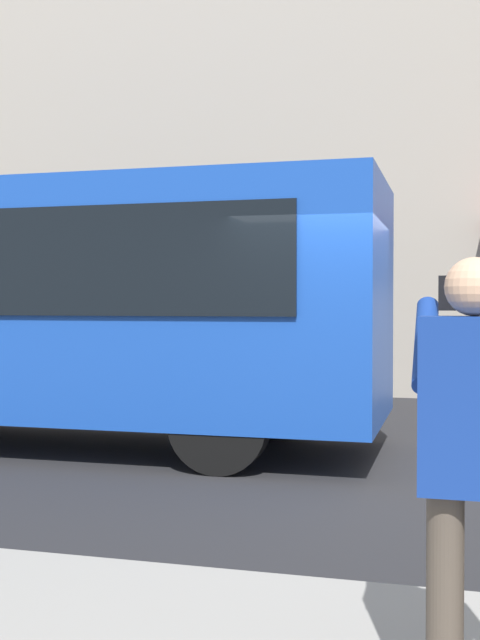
# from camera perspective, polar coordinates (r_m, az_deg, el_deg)

# --- Properties ---
(ground_plane) EXTENTS (60.00, 60.00, 0.00)m
(ground_plane) POSITION_cam_1_polar(r_m,az_deg,el_deg) (8.08, 9.12, -10.77)
(ground_plane) COLOR #232326
(building_facade_far) EXTENTS (28.00, 1.55, 12.00)m
(building_facade_far) POSITION_cam_1_polar(r_m,az_deg,el_deg) (15.30, 12.08, 17.58)
(building_facade_far) COLOR #A89E8E
(building_facade_far) RESTS_ON ground_plane
(red_bus) EXTENTS (9.05, 2.54, 3.08)m
(red_bus) POSITION_cam_1_polar(r_m,az_deg,el_deg) (10.02, -16.42, 1.22)
(red_bus) COLOR #1947AD
(red_bus) RESTS_ON ground_plane
(pedestrian_photographer) EXTENTS (0.53, 0.52, 1.70)m
(pedestrian_photographer) POSITION_cam_1_polar(r_m,az_deg,el_deg) (3.12, 16.46, -8.76)
(pedestrian_photographer) COLOR #4C4238
(pedestrian_photographer) RESTS_ON sidewalk_curb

